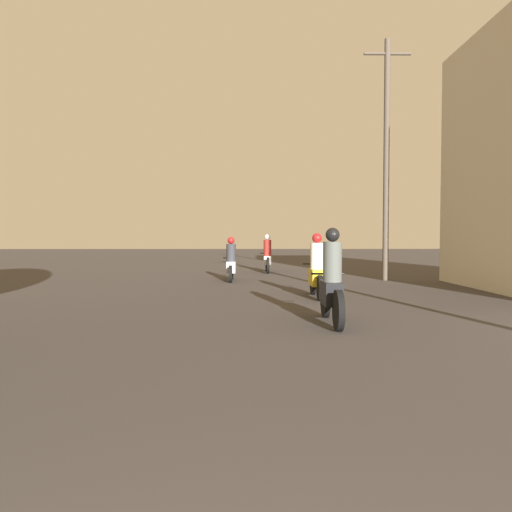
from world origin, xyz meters
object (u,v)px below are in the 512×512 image
object	(u,v)px
motorcycle_yellow	(316,272)
motorcycle_silver	(231,263)
motorcycle_black	(332,286)
motorcycle_white	(267,257)
utility_pole_far	(386,156)

from	to	relation	value
motorcycle_yellow	motorcycle_silver	bearing A→B (deg)	121.90
motorcycle_yellow	motorcycle_silver	xyz separation A→B (m)	(-2.28, 4.64, -0.03)
motorcycle_black	motorcycle_silver	world-z (taller)	motorcycle_black
motorcycle_black	motorcycle_yellow	world-z (taller)	motorcycle_black
motorcycle_yellow	motorcycle_white	xyz separation A→B (m)	(-0.90, 8.76, 0.01)
motorcycle_silver	motorcycle_white	world-z (taller)	motorcycle_white
motorcycle_white	utility_pole_far	bearing A→B (deg)	-39.35
motorcycle_black	motorcycle_white	distance (m)	12.49
motorcycle_white	utility_pole_far	xyz separation A→B (m)	(3.94, -3.90, 3.63)
motorcycle_silver	motorcycle_white	bearing A→B (deg)	65.69
motorcycle_yellow	motorcycle_silver	world-z (taller)	motorcycle_yellow
motorcycle_yellow	motorcycle_white	size ratio (longest dim) A/B	0.88
motorcycle_yellow	utility_pole_far	world-z (taller)	utility_pole_far
motorcycle_white	utility_pole_far	distance (m)	6.62
motorcycle_yellow	utility_pole_far	distance (m)	6.79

